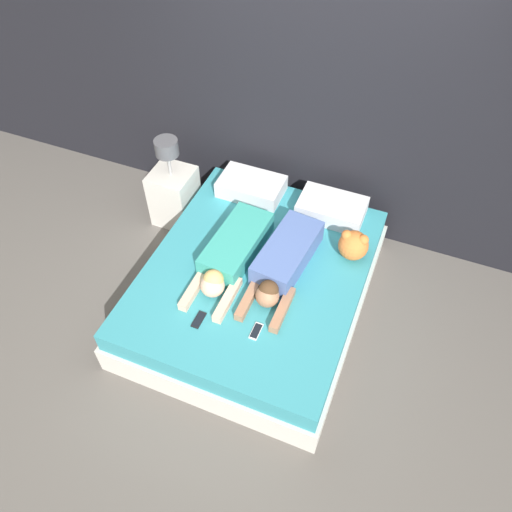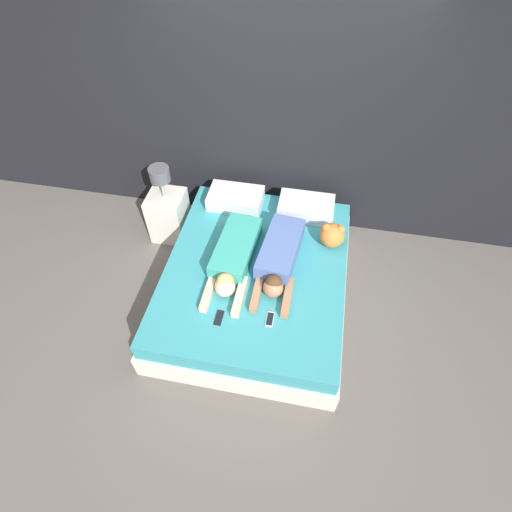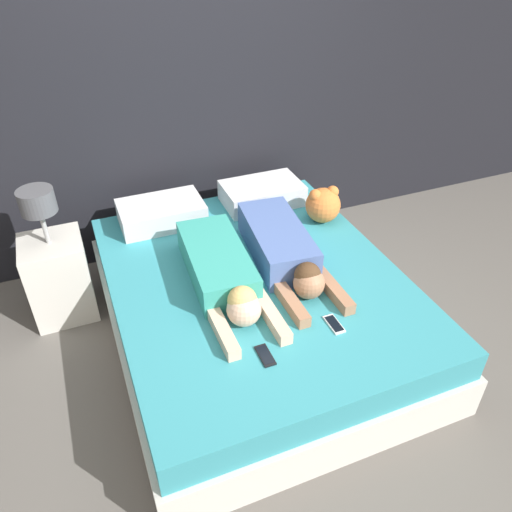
{
  "view_description": "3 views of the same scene",
  "coord_description": "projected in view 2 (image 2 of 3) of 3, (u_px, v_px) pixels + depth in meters",
  "views": [
    {
      "loc": [
        0.98,
        -2.41,
        3.6
      ],
      "look_at": [
        0.0,
        0.0,
        0.62
      ],
      "focal_mm": 35.0,
      "sensor_mm": 36.0,
      "label": 1
    },
    {
      "loc": [
        0.45,
        -2.38,
        3.46
      ],
      "look_at": [
        0.0,
        0.0,
        0.62
      ],
      "focal_mm": 28.0,
      "sensor_mm": 36.0,
      "label": 2
    },
    {
      "loc": [
        -0.91,
        -2.25,
        2.35
      ],
      "look_at": [
        0.0,
        0.0,
        0.62
      ],
      "focal_mm": 35.0,
      "sensor_mm": 36.0,
      "label": 3
    }
  ],
  "objects": [
    {
      "name": "pillow_head_right",
      "position": [
        306.0,
        207.0,
        4.27
      ],
      "size": [
        0.58,
        0.37,
        0.15
      ],
      "color": "silver",
      "rests_on": "bed"
    },
    {
      "name": "bed",
      "position": [
        256.0,
        281.0,
        4.03
      ],
      "size": [
        1.78,
        2.16,
        0.47
      ],
      "color": "beige",
      "rests_on": "ground_plane"
    },
    {
      "name": "person_right",
      "position": [
        279.0,
        258.0,
        3.78
      ],
      "size": [
        0.4,
        1.08,
        0.21
      ],
      "color": "#4C66A5",
      "rests_on": "bed"
    },
    {
      "name": "pillow_head_left",
      "position": [
        236.0,
        198.0,
        4.36
      ],
      "size": [
        0.58,
        0.37,
        0.15
      ],
      "color": "silver",
      "rests_on": "bed"
    },
    {
      "name": "nightstand",
      "position": [
        168.0,
        213.0,
        4.52
      ],
      "size": [
        0.39,
        0.39,
        0.95
      ],
      "color": "beige",
      "rests_on": "ground_plane"
    },
    {
      "name": "ground_plane",
      "position": [
        256.0,
        294.0,
        4.2
      ],
      "size": [
        12.0,
        12.0,
        0.0
      ],
      "primitive_type": "plane",
      "color": "#5B5651"
    },
    {
      "name": "cell_phone_left",
      "position": [
        219.0,
        318.0,
        3.46
      ],
      "size": [
        0.06,
        0.15,
        0.01
      ],
      "color": "black",
      "rests_on": "bed"
    },
    {
      "name": "wall_back",
      "position": [
        279.0,
        120.0,
        3.99
      ],
      "size": [
        12.0,
        0.06,
        2.6
      ],
      "color": "black",
      "rests_on": "ground_plane"
    },
    {
      "name": "cell_phone_right",
      "position": [
        270.0,
        319.0,
        3.46
      ],
      "size": [
        0.06,
        0.15,
        0.01
      ],
      "color": "silver",
      "rests_on": "bed"
    },
    {
      "name": "plush_toy",
      "position": [
        332.0,
        235.0,
        3.93
      ],
      "size": [
        0.25,
        0.25,
        0.26
      ],
      "color": "orange",
      "rests_on": "bed"
    },
    {
      "name": "person_left",
      "position": [
        234.0,
        257.0,
        3.8
      ],
      "size": [
        0.38,
        1.1,
        0.22
      ],
      "color": "teal",
      "rests_on": "bed"
    }
  ]
}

